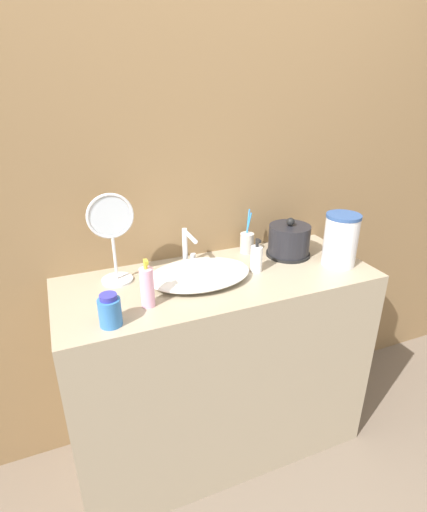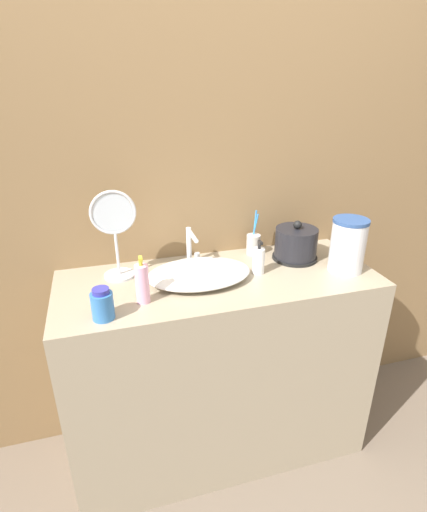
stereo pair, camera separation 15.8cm
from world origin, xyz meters
name	(u,v)px [view 1 (the left image)]	position (x,y,z in m)	size (l,w,h in m)	color
ground_plane	(241,484)	(0.00, 0.00, 0.00)	(12.00, 12.00, 0.00)	#6B5B4C
wall_back	(194,170)	(0.00, 0.53, 1.30)	(6.00, 0.04, 2.60)	olive
vanity_counter	(219,367)	(0.00, 0.26, 0.46)	(1.30, 0.51, 0.92)	gray
sink_basin	(199,274)	(-0.08, 0.26, 0.94)	(0.42, 0.29, 0.06)	white
faucet	(188,245)	(-0.08, 0.42, 1.01)	(0.06, 0.15, 0.16)	silver
electric_kettle	(289,242)	(0.38, 0.34, 0.98)	(0.20, 0.20, 0.18)	black
toothbrush_cup	(247,242)	(0.22, 0.44, 0.97)	(0.06, 0.06, 0.21)	#B7B2A8
lotion_bottle	(256,258)	(0.17, 0.25, 0.97)	(0.05, 0.05, 0.15)	white
shampoo_bottle	(110,311)	(-0.46, 0.08, 0.97)	(0.07, 0.07, 0.11)	#3370B7
mouthwash_bottle	(147,287)	(-0.32, 0.15, 0.99)	(0.05, 0.05, 0.18)	#EAA8C6
vanity_mirror	(112,234)	(-0.39, 0.39, 1.12)	(0.18, 0.12, 0.36)	silver
water_pitcher	(341,240)	(0.53, 0.18, 1.03)	(0.15, 0.15, 0.23)	silver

